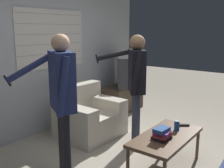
{
  "coord_description": "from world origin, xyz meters",
  "views": [
    {
      "loc": [
        -2.64,
        -1.46,
        1.71
      ],
      "look_at": [
        0.02,
        0.55,
        1.0
      ],
      "focal_mm": 42.0,
      "sensor_mm": 36.0,
      "label": 1
    }
  ],
  "objects_px": {
    "spare_remote": "(184,125)",
    "floor_fan": "(101,111)",
    "book_stack": "(162,134)",
    "person_right_standing": "(136,77)",
    "tv": "(122,72)",
    "person_left_standing": "(61,91)",
    "coffee_table": "(166,139)",
    "armchair_beige": "(88,117)",
    "soda_can": "(177,126)"
  },
  "relations": [
    {
      "from": "floor_fan",
      "to": "spare_remote",
      "type": "bearing_deg",
      "value": -102.65
    },
    {
      "from": "tv",
      "to": "floor_fan",
      "type": "bearing_deg",
      "value": -31.04
    },
    {
      "from": "tv",
      "to": "floor_fan",
      "type": "xyz_separation_m",
      "value": [
        -0.82,
        -0.09,
        -0.63
      ]
    },
    {
      "from": "book_stack",
      "to": "spare_remote",
      "type": "xyz_separation_m",
      "value": [
        0.57,
        -0.05,
        -0.05
      ]
    },
    {
      "from": "coffee_table",
      "to": "spare_remote",
      "type": "relative_size",
      "value": 8.35
    },
    {
      "from": "book_stack",
      "to": "person_right_standing",
      "type": "bearing_deg",
      "value": 53.15
    },
    {
      "from": "coffee_table",
      "to": "floor_fan",
      "type": "distance_m",
      "value": 1.92
    },
    {
      "from": "soda_can",
      "to": "spare_remote",
      "type": "distance_m",
      "value": 0.21
    },
    {
      "from": "soda_can",
      "to": "spare_remote",
      "type": "xyz_separation_m",
      "value": [
        0.21,
        -0.02,
        -0.05
      ]
    },
    {
      "from": "spare_remote",
      "to": "floor_fan",
      "type": "distance_m",
      "value": 1.84
    },
    {
      "from": "spare_remote",
      "to": "book_stack",
      "type": "bearing_deg",
      "value": 138.63
    },
    {
      "from": "coffee_table",
      "to": "book_stack",
      "type": "distance_m",
      "value": 0.17
    },
    {
      "from": "tv",
      "to": "soda_can",
      "type": "height_order",
      "value": "tv"
    },
    {
      "from": "book_stack",
      "to": "soda_can",
      "type": "relative_size",
      "value": 1.89
    },
    {
      "from": "coffee_table",
      "to": "soda_can",
      "type": "relative_size",
      "value": 8.48
    },
    {
      "from": "coffee_table",
      "to": "soda_can",
      "type": "bearing_deg",
      "value": -8.46
    },
    {
      "from": "armchair_beige",
      "to": "spare_remote",
      "type": "relative_size",
      "value": 7.62
    },
    {
      "from": "person_right_standing",
      "to": "spare_remote",
      "type": "height_order",
      "value": "person_right_standing"
    },
    {
      "from": "armchair_beige",
      "to": "floor_fan",
      "type": "height_order",
      "value": "armchair_beige"
    },
    {
      "from": "person_left_standing",
      "to": "tv",
      "type": "bearing_deg",
      "value": -40.47
    },
    {
      "from": "person_left_standing",
      "to": "person_right_standing",
      "type": "bearing_deg",
      "value": -67.32
    },
    {
      "from": "spare_remote",
      "to": "floor_fan",
      "type": "xyz_separation_m",
      "value": [
        0.4,
        1.77,
        -0.25
      ]
    },
    {
      "from": "person_right_standing",
      "to": "floor_fan",
      "type": "distance_m",
      "value": 1.4
    },
    {
      "from": "person_left_standing",
      "to": "spare_remote",
      "type": "height_order",
      "value": "person_left_standing"
    },
    {
      "from": "tv",
      "to": "person_right_standing",
      "type": "relative_size",
      "value": 0.48
    },
    {
      "from": "armchair_beige",
      "to": "soda_can",
      "type": "height_order",
      "value": "armchair_beige"
    },
    {
      "from": "person_right_standing",
      "to": "floor_fan",
      "type": "xyz_separation_m",
      "value": [
        0.45,
        1.03,
        -0.83
      ]
    },
    {
      "from": "armchair_beige",
      "to": "person_right_standing",
      "type": "distance_m",
      "value": 1.08
    },
    {
      "from": "tv",
      "to": "soda_can",
      "type": "distance_m",
      "value": 2.35
    },
    {
      "from": "coffee_table",
      "to": "soda_can",
      "type": "distance_m",
      "value": 0.25
    },
    {
      "from": "book_stack",
      "to": "floor_fan",
      "type": "distance_m",
      "value": 2.01
    },
    {
      "from": "coffee_table",
      "to": "tv",
      "type": "relative_size",
      "value": 1.38
    },
    {
      "from": "tv",
      "to": "floor_fan",
      "type": "height_order",
      "value": "tv"
    },
    {
      "from": "person_left_standing",
      "to": "spare_remote",
      "type": "distance_m",
      "value": 1.71
    },
    {
      "from": "book_stack",
      "to": "floor_fan",
      "type": "height_order",
      "value": "book_stack"
    },
    {
      "from": "coffee_table",
      "to": "spare_remote",
      "type": "height_order",
      "value": "spare_remote"
    },
    {
      "from": "soda_can",
      "to": "tv",
      "type": "bearing_deg",
      "value": 52.32
    },
    {
      "from": "coffee_table",
      "to": "person_right_standing",
      "type": "distance_m",
      "value": 1.01
    },
    {
      "from": "tv",
      "to": "person_right_standing",
      "type": "xyz_separation_m",
      "value": [
        -1.26,
        -1.12,
        0.2
      ]
    },
    {
      "from": "coffee_table",
      "to": "person_left_standing",
      "type": "bearing_deg",
      "value": 138.24
    },
    {
      "from": "coffee_table",
      "to": "tv",
      "type": "distance_m",
      "value": 2.48
    },
    {
      "from": "person_right_standing",
      "to": "spare_remote",
      "type": "distance_m",
      "value": 0.94
    },
    {
      "from": "person_left_standing",
      "to": "person_right_standing",
      "type": "relative_size",
      "value": 1.02
    },
    {
      "from": "book_stack",
      "to": "tv",
      "type": "bearing_deg",
      "value": 45.48
    },
    {
      "from": "spare_remote",
      "to": "floor_fan",
      "type": "height_order",
      "value": "spare_remote"
    },
    {
      "from": "person_right_standing",
      "to": "spare_remote",
      "type": "xyz_separation_m",
      "value": [
        0.05,
        -0.74,
        -0.58
      ]
    },
    {
      "from": "book_stack",
      "to": "spare_remote",
      "type": "relative_size",
      "value": 1.86
    },
    {
      "from": "armchair_beige",
      "to": "book_stack",
      "type": "bearing_deg",
      "value": 78.32
    },
    {
      "from": "armchair_beige",
      "to": "person_left_standing",
      "type": "xyz_separation_m",
      "value": [
        -1.14,
        -0.66,
        0.74
      ]
    },
    {
      "from": "coffee_table",
      "to": "tv",
      "type": "bearing_deg",
      "value": 47.63
    }
  ]
}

